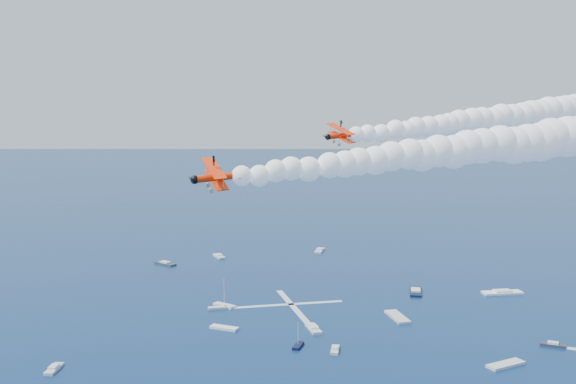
# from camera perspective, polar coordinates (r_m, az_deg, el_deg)

# --- Properties ---
(biplane_lead) EXTENTS (10.29, 10.70, 6.60)m
(biplane_lead) POSITION_cam_1_polar(r_m,az_deg,el_deg) (117.46, 4.66, 4.83)
(biplane_lead) COLOR #FF2A05
(biplane_trail) EXTENTS (11.06, 11.88, 7.47)m
(biplane_trail) POSITION_cam_1_polar(r_m,az_deg,el_deg) (91.39, -5.97, 1.26)
(biplane_trail) COLOR #F62D05
(smoke_trail_lead) EXTENTS (72.55, 71.96, 12.47)m
(smoke_trail_lead) POSITION_cam_1_polar(r_m,az_deg,el_deg) (138.22, 16.96, 6.00)
(smoke_trail_lead) COLOR white
(smoke_trail_trail) EXTENTS (72.35, 66.95, 12.47)m
(smoke_trail_trail) POSITION_cam_1_polar(r_m,az_deg,el_deg) (104.01, 12.76, 3.32)
(smoke_trail_trail) COLOR white
(spectator_boats) EXTENTS (204.51, 178.02, 0.70)m
(spectator_boats) POSITION_cam_1_polar(r_m,az_deg,el_deg) (201.78, 7.73, -11.05)
(spectator_boats) COLOR silver
(spectator_boats) RESTS_ON ground
(boat_wakes) EXTENTS (137.38, 41.23, 0.04)m
(boat_wakes) POSITION_cam_1_polar(r_m,az_deg,el_deg) (206.15, 8.72, -10.76)
(boat_wakes) COLOR white
(boat_wakes) RESTS_ON ground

